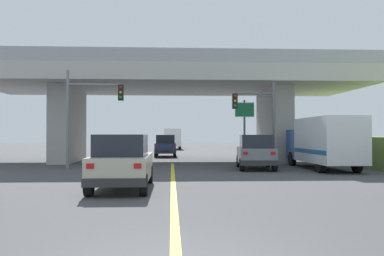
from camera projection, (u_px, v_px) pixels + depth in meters
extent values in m
plane|color=#424244|center=(172.00, 161.00, 31.05)|extent=(160.00, 160.00, 0.00)
cube|color=#B7B5AD|center=(172.00, 81.00, 31.16)|extent=(28.33, 10.54, 1.14)
cube|color=#A8A69F|center=(68.00, 125.00, 30.71)|extent=(1.36, 6.33, 5.53)
cube|color=#A8A69F|center=(274.00, 125.00, 31.49)|extent=(1.36, 6.33, 5.53)
cube|color=#9EA0A5|center=(173.00, 55.00, 26.06)|extent=(28.33, 0.20, 0.90)
cube|color=#9EA0A5|center=(172.00, 78.00, 36.29)|extent=(28.33, 0.20, 0.90)
cube|color=yellow|center=(173.00, 182.00, 17.31)|extent=(0.20, 22.52, 0.01)
cube|color=#B7B29E|center=(123.00, 167.00, 15.15)|extent=(1.97, 4.67, 0.90)
cube|color=#1E232D|center=(122.00, 145.00, 14.81)|extent=(1.73, 2.57, 0.76)
cube|color=#2D2D30|center=(114.00, 183.00, 12.86)|extent=(2.01, 0.20, 0.28)
cube|color=red|center=(90.00, 166.00, 12.76)|extent=(0.24, 0.06, 0.16)
cube|color=red|center=(138.00, 166.00, 12.84)|extent=(0.24, 0.06, 0.16)
cylinder|color=black|center=(106.00, 175.00, 16.88)|extent=(0.26, 0.72, 0.72)
cylinder|color=black|center=(149.00, 175.00, 16.97)|extent=(0.26, 0.72, 0.72)
cylinder|color=black|center=(89.00, 185.00, 13.31)|extent=(0.26, 0.72, 0.72)
cylinder|color=black|center=(143.00, 185.00, 13.40)|extent=(0.26, 0.72, 0.72)
cube|color=slate|center=(255.00, 155.00, 24.07)|extent=(2.43, 4.41, 0.90)
cube|color=#1E232D|center=(256.00, 141.00, 23.77)|extent=(1.99, 2.50, 0.76)
cube|color=#2D2D30|center=(259.00, 163.00, 22.01)|extent=(2.04, 0.42, 0.28)
cube|color=red|center=(245.00, 153.00, 21.99)|extent=(0.25, 0.09, 0.16)
cube|color=red|center=(273.00, 153.00, 21.90)|extent=(0.25, 0.09, 0.16)
cylinder|color=black|center=(239.00, 161.00, 25.67)|extent=(0.34, 0.74, 0.72)
cylinder|color=black|center=(267.00, 161.00, 25.57)|extent=(0.34, 0.74, 0.72)
cylinder|color=black|center=(242.00, 165.00, 22.56)|extent=(0.34, 0.74, 0.72)
cylinder|color=black|center=(275.00, 165.00, 22.45)|extent=(0.34, 0.74, 0.72)
cube|color=navy|center=(307.00, 144.00, 26.85)|extent=(2.20, 2.00, 1.90)
cube|color=silver|center=(329.00, 140.00, 23.15)|extent=(2.31, 5.42, 2.55)
cube|color=#195999|center=(329.00, 151.00, 23.14)|extent=(2.33, 5.31, 0.24)
cylinder|color=black|center=(292.00, 159.00, 26.78)|extent=(0.30, 0.90, 0.90)
cylinder|color=black|center=(322.00, 159.00, 26.88)|extent=(0.30, 0.90, 0.90)
cylinder|color=black|center=(320.00, 164.00, 21.72)|extent=(0.30, 0.90, 0.90)
cylinder|color=black|center=(357.00, 164.00, 21.82)|extent=(0.30, 0.90, 0.90)
cube|color=navy|center=(166.00, 148.00, 38.17)|extent=(1.90, 4.37, 0.90)
cube|color=#1E232D|center=(165.00, 139.00, 37.86)|extent=(1.67, 2.40, 0.76)
cube|color=#2D2D30|center=(165.00, 152.00, 36.04)|extent=(1.94, 0.20, 0.28)
cube|color=red|center=(157.00, 146.00, 35.94)|extent=(0.24, 0.06, 0.16)
cube|color=red|center=(173.00, 146.00, 36.01)|extent=(0.24, 0.06, 0.16)
cylinder|color=black|center=(157.00, 152.00, 39.75)|extent=(0.26, 0.72, 0.72)
cylinder|color=black|center=(174.00, 152.00, 39.84)|extent=(0.26, 0.72, 0.72)
cylinder|color=black|center=(156.00, 153.00, 36.49)|extent=(0.26, 0.72, 0.72)
cylinder|color=black|center=(175.00, 153.00, 36.58)|extent=(0.26, 0.72, 0.72)
cylinder|color=#56595E|center=(273.00, 124.00, 25.63)|extent=(0.18, 0.18, 5.35)
cylinder|color=#56595E|center=(254.00, 94.00, 25.60)|extent=(2.43, 0.12, 0.12)
cube|color=black|center=(235.00, 101.00, 25.53)|extent=(0.32, 0.26, 0.96)
sphere|color=red|center=(235.00, 96.00, 25.39)|extent=(0.16, 0.16, 0.16)
sphere|color=gold|center=(235.00, 101.00, 25.38)|extent=(0.16, 0.16, 0.16)
sphere|color=green|center=(235.00, 106.00, 25.38)|extent=(0.16, 0.16, 0.16)
cylinder|color=slate|center=(67.00, 119.00, 24.53)|extent=(0.18, 0.18, 5.91)
cylinder|color=slate|center=(94.00, 85.00, 24.65)|extent=(3.18, 0.12, 0.12)
cube|color=black|center=(121.00, 93.00, 24.72)|extent=(0.32, 0.26, 0.96)
sphere|color=red|center=(121.00, 87.00, 24.57)|extent=(0.16, 0.16, 0.16)
sphere|color=gold|center=(121.00, 92.00, 24.57)|extent=(0.16, 0.16, 0.16)
sphere|color=green|center=(121.00, 97.00, 24.56)|extent=(0.16, 0.16, 0.16)
cylinder|color=#56595E|center=(244.00, 132.00, 28.35)|extent=(0.14, 0.14, 4.43)
cube|color=#197242|center=(245.00, 110.00, 28.31)|extent=(1.27, 0.08, 0.93)
cube|color=white|center=(245.00, 110.00, 28.31)|extent=(1.35, 0.04, 1.01)
cube|color=navy|center=(173.00, 139.00, 60.74)|extent=(2.20, 2.00, 1.90)
cube|color=white|center=(173.00, 138.00, 57.45)|extent=(2.31, 4.59, 2.43)
cube|color=#195999|center=(173.00, 142.00, 57.44)|extent=(2.33, 4.50, 0.24)
cylinder|color=black|center=(166.00, 146.00, 60.67)|extent=(0.30, 0.90, 0.90)
cylinder|color=black|center=(179.00, 146.00, 60.77)|extent=(0.30, 0.90, 0.90)
cylinder|color=black|center=(165.00, 146.00, 56.24)|extent=(0.30, 0.90, 0.90)
cylinder|color=black|center=(180.00, 146.00, 56.34)|extent=(0.30, 0.90, 0.90)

